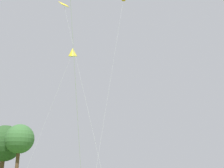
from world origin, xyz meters
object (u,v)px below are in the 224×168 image
tree_oak_right (20,139)px  tree_broad_distant (4,143)px  small_kite_bird_shape (123,2)px  small_kite_diamond_red (73,52)px  small_kite_tiny_distant (66,14)px

tree_oak_right → tree_broad_distant: size_ratio=0.97×
small_kite_bird_shape → small_kite_diamond_red: 9.43m
small_kite_bird_shape → small_kite_diamond_red: (-5.11, 3.37, -7.18)m
small_kite_tiny_distant → tree_broad_distant: 36.10m
small_kite_bird_shape → tree_broad_distant: (-3.95, 32.49, -15.41)m
tree_oak_right → small_kite_tiny_distant: bearing=-101.7°
small_kite_tiny_distant → small_kite_diamond_red: bearing=139.4°
small_kite_bird_shape → small_kite_diamond_red: small_kite_bird_shape is taller
small_kite_diamond_red → tree_broad_distant: 30.28m
tree_broad_distant → small_kite_bird_shape: bearing=-83.1°
small_kite_bird_shape → tree_oak_right: 31.39m
small_kite_bird_shape → small_kite_tiny_distant: 10.87m
small_kite_bird_shape → tree_oak_right: (-2.71, 27.44, -15.00)m
tree_oak_right → tree_broad_distant: bearing=103.8°
small_kite_bird_shape → small_kite_tiny_distant: (-8.79, -2.04, -6.06)m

